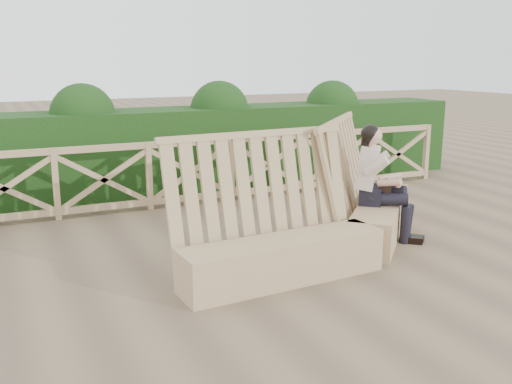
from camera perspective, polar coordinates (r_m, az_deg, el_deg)
name	(u,v)px	position (r m, az deg, el deg)	size (l,w,h in m)	color
ground	(292,274)	(6.58, 3.64, -8.14)	(60.00, 60.00, 0.00)	brown
bench	(332,222)	(7.15, 7.61, -3.03)	(4.21, 2.43, 1.62)	#9E855A
woman	(378,179)	(7.76, 12.08, 1.29)	(0.90, 0.88, 1.56)	black
guardrail	(191,172)	(9.52, -6.51, 1.99)	(10.10, 0.09, 1.10)	#9A8159
hedge	(170,150)	(10.62, -8.64, 4.16)	(12.00, 1.20, 1.50)	black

